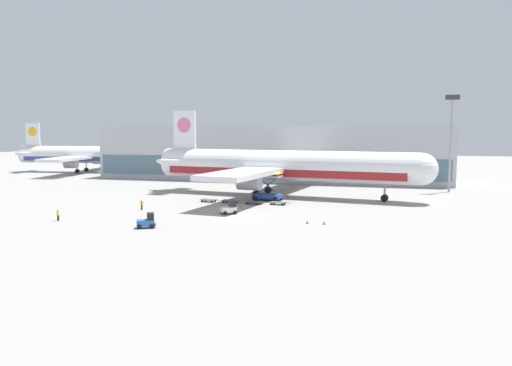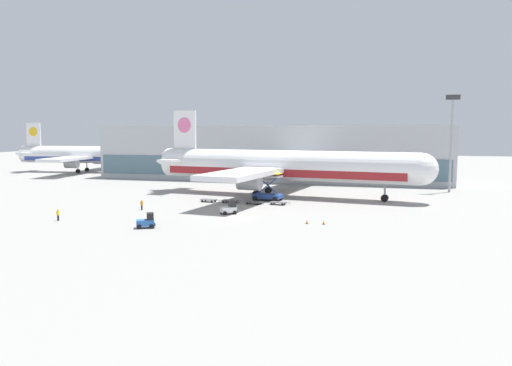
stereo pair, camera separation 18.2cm
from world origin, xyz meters
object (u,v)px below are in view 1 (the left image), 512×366
Objects in this scene: ground_crew_far at (58,214)px; traffic_cone_far at (307,222)px; baggage_dolly_lead at (209,200)px; ground_crew_near at (142,204)px; baggage_dolly_second at (230,201)px; baggage_dolly_third at (254,202)px; airplane_main at (278,166)px; baggage_dolly_trail at (278,202)px; baggage_tug_mid at (229,208)px; light_mast at (451,135)px; baggage_tug_foreground at (147,221)px; traffic_cone_near at (324,222)px; airplane_distant at (91,155)px; scissor_lift_loader at (268,190)px.

ground_crew_far is 3.04× the size of traffic_cone_far.
baggage_dolly_lead is 2.24× the size of ground_crew_near.
baggage_dolly_second is 4.62m from baggage_dolly_third.
ground_crew_far is at bearing -127.35° from baggage_dolly_third.
airplane_main is 15.36× the size of baggage_dolly_trail.
baggage_dolly_lead is 26.17m from traffic_cone_far.
baggage_dolly_third and baggage_dolly_trail have the same top height.
baggage_dolly_trail is at bearing 7.60° from baggage_dolly_lead.
baggage_tug_mid is at bearing -64.53° from baggage_dolly_second.
light_mast is 50.05m from traffic_cone_far.
baggage_tug_foreground reaches higher than baggage_dolly_third.
ground_crew_near is (-11.29, -11.36, 0.59)m from baggage_dolly_second.
baggage_dolly_trail is at bearing -138.55° from light_mast.
baggage_dolly_second is 29.56m from ground_crew_far.
traffic_cone_near is (22.29, 8.77, -0.60)m from baggage_tug_foreground.
baggage_dolly_third is 21.07m from traffic_cone_near.
baggage_dolly_second is (61.55, -50.09, -4.82)m from airplane_distant.
airplane_distant reaches higher than baggage_dolly_lead.
light_mast is at bearing -45.60° from ground_crew_far.
ground_crew_far is (-6.76, -12.04, 0.01)m from ground_crew_near.
airplane_distant is at bearing 153.48° from scissor_lift_loader.
traffic_cone_near reaches higher than baggage_dolly_second.
baggage_tug_mid is at bearing -132.83° from light_mast.
airplane_main is at bearing 89.81° from baggage_dolly_third.
baggage_tug_mid is at bearing -88.79° from airplane_main.
baggage_dolly_second is (-39.34, -27.03, -11.46)m from light_mast.
scissor_lift_loader is at bearing -86.66° from airplane_main.
light_mast is at bearing 39.27° from baggage_dolly_lead.
baggage_dolly_lead is 1.00× the size of baggage_dolly_third.
ground_crew_near is 0.99× the size of ground_crew_far.
traffic_cone_far is (78.19, -66.13, -4.93)m from airplane_distant.
light_mast reaches higher than baggage_tug_mid.
traffic_cone_near is (30.23, -4.59, -0.70)m from ground_crew_near.
traffic_cone_far is at bearing -5.01° from baggage_tug_foreground.
airplane_main reaches higher than baggage_dolly_third.
ground_crew_near is (-15.02, 0.03, 0.10)m from baggage_tug_mid.
airplane_main is 30.01m from traffic_cone_far.
scissor_lift_loader is (-0.46, -6.60, -3.90)m from airplane_main.
baggage_dolly_third is (-1.13, -5.45, -1.55)m from scissor_lift_loader.
traffic_cone_near reaches higher than baggage_dolly_trail.
traffic_cone_near is at bearing -7.00° from baggage_tug_foreground.
baggage_tug_foreground is 1.67× the size of ground_crew_near.
baggage_tug_mid is 11.99m from baggage_dolly_second.
scissor_lift_loader is at bearing 44.50° from baggage_tug_foreground.
baggage_tug_mid is 5.00× the size of traffic_cone_far.
baggage_tug_mid is 0.74× the size of baggage_dolly_trail.
traffic_cone_near reaches higher than baggage_dolly_lead.
baggage_tug_mid is 12.54m from baggage_dolly_trail.
airplane_distant reaches higher than baggage_tug_foreground.
baggage_tug_mid reaches higher than baggage_dolly_trail.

